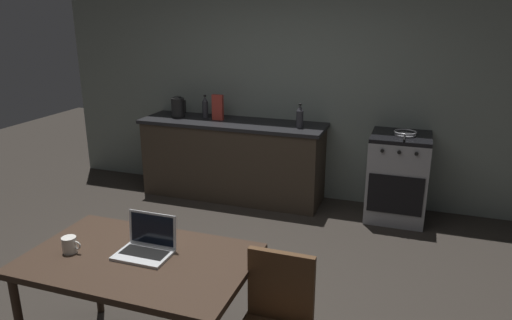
{
  "coord_description": "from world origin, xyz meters",
  "views": [
    {
      "loc": [
        1.41,
        -2.82,
        2.13
      ],
      "look_at": [
        0.11,
        0.91,
        0.88
      ],
      "focal_mm": 33.08,
      "sensor_mm": 36.0,
      "label": 1
    }
  ],
  "objects_px": {
    "bottle": "(300,116)",
    "frying_pan": "(405,133)",
    "electric_kettle": "(178,107)",
    "coffee_mug": "(70,245)",
    "dining_table": "(139,268)",
    "cereal_box": "(218,107)",
    "bottle_b": "(205,107)",
    "laptop": "(146,246)",
    "stove_oven": "(398,177)"
  },
  "relations": [
    {
      "from": "dining_table",
      "to": "bottle_b",
      "type": "relative_size",
      "value": 4.92
    },
    {
      "from": "dining_table",
      "to": "laptop",
      "type": "height_order",
      "value": "laptop"
    },
    {
      "from": "laptop",
      "to": "coffee_mug",
      "type": "relative_size",
      "value": 2.55
    },
    {
      "from": "laptop",
      "to": "frying_pan",
      "type": "bearing_deg",
      "value": 57.39
    },
    {
      "from": "bottle",
      "to": "frying_pan",
      "type": "xyz_separation_m",
      "value": [
        1.1,
        0.02,
        -0.1
      ]
    },
    {
      "from": "electric_kettle",
      "to": "frying_pan",
      "type": "distance_m",
      "value": 2.61
    },
    {
      "from": "dining_table",
      "to": "bottle",
      "type": "xyz_separation_m",
      "value": [
        0.28,
        2.77,
        0.37
      ]
    },
    {
      "from": "coffee_mug",
      "to": "laptop",
      "type": "bearing_deg",
      "value": 17.27
    },
    {
      "from": "frying_pan",
      "to": "bottle_b",
      "type": "height_order",
      "value": "bottle_b"
    },
    {
      "from": "electric_kettle",
      "to": "cereal_box",
      "type": "height_order",
      "value": "cereal_box"
    },
    {
      "from": "dining_table",
      "to": "electric_kettle",
      "type": "xyz_separation_m",
      "value": [
        -1.23,
        2.82,
        0.36
      ]
    },
    {
      "from": "bottle",
      "to": "laptop",
      "type": "bearing_deg",
      "value": -95.38
    },
    {
      "from": "cereal_box",
      "to": "bottle",
      "type": "bearing_deg",
      "value": -4.02
    },
    {
      "from": "laptop",
      "to": "bottle",
      "type": "relative_size",
      "value": 1.2
    },
    {
      "from": "bottle_b",
      "to": "bottle",
      "type": "bearing_deg",
      "value": -6.26
    },
    {
      "from": "cereal_box",
      "to": "bottle_b",
      "type": "xyz_separation_m",
      "value": [
        -0.19,
        0.06,
        -0.02
      ]
    },
    {
      "from": "dining_table",
      "to": "cereal_box",
      "type": "height_order",
      "value": "cereal_box"
    },
    {
      "from": "electric_kettle",
      "to": "coffee_mug",
      "type": "bearing_deg",
      "value": -74.4
    },
    {
      "from": "coffee_mug",
      "to": "cereal_box",
      "type": "bearing_deg",
      "value": 95.87
    },
    {
      "from": "frying_pan",
      "to": "dining_table",
      "type": "bearing_deg",
      "value": -116.34
    },
    {
      "from": "frying_pan",
      "to": "cereal_box",
      "type": "xyz_separation_m",
      "value": [
        -2.1,
        0.05,
        0.12
      ]
    },
    {
      "from": "electric_kettle",
      "to": "bottle",
      "type": "bearing_deg",
      "value": -1.9
    },
    {
      "from": "laptop",
      "to": "electric_kettle",
      "type": "height_order",
      "value": "electric_kettle"
    },
    {
      "from": "bottle",
      "to": "cereal_box",
      "type": "bearing_deg",
      "value": 175.98
    },
    {
      "from": "bottle",
      "to": "frying_pan",
      "type": "distance_m",
      "value": 1.11
    },
    {
      "from": "laptop",
      "to": "stove_oven",
      "type": "bearing_deg",
      "value": 58.18
    },
    {
      "from": "bottle_b",
      "to": "electric_kettle",
      "type": "bearing_deg",
      "value": -165.97
    },
    {
      "from": "bottle",
      "to": "frying_pan",
      "type": "bearing_deg",
      "value": 1.06
    },
    {
      "from": "dining_table",
      "to": "electric_kettle",
      "type": "height_order",
      "value": "electric_kettle"
    },
    {
      "from": "stove_oven",
      "to": "bottle",
      "type": "distance_m",
      "value": 1.22
    },
    {
      "from": "coffee_mug",
      "to": "bottle",
      "type": "bearing_deg",
      "value": 76.25
    },
    {
      "from": "cereal_box",
      "to": "bottle_b",
      "type": "height_order",
      "value": "cereal_box"
    },
    {
      "from": "electric_kettle",
      "to": "bottle",
      "type": "height_order",
      "value": "bottle"
    },
    {
      "from": "bottle",
      "to": "bottle_b",
      "type": "xyz_separation_m",
      "value": [
        -1.18,
        0.13,
        0.0
      ]
    },
    {
      "from": "laptop",
      "to": "coffee_mug",
      "type": "bearing_deg",
      "value": -168.91
    },
    {
      "from": "laptop",
      "to": "bottle",
      "type": "bearing_deg",
      "value": 78.44
    },
    {
      "from": "frying_pan",
      "to": "cereal_box",
      "type": "relative_size",
      "value": 1.37
    },
    {
      "from": "laptop",
      "to": "bottle",
      "type": "height_order",
      "value": "bottle"
    },
    {
      "from": "dining_table",
      "to": "frying_pan",
      "type": "bearing_deg",
      "value": 63.66
    },
    {
      "from": "cereal_box",
      "to": "electric_kettle",
      "type": "bearing_deg",
      "value": -177.75
    },
    {
      "from": "stove_oven",
      "to": "bottle",
      "type": "bearing_deg",
      "value": -177.45
    },
    {
      "from": "electric_kettle",
      "to": "coffee_mug",
      "type": "relative_size",
      "value": 1.96
    },
    {
      "from": "coffee_mug",
      "to": "bottle_b",
      "type": "relative_size",
      "value": 0.46
    },
    {
      "from": "bottle",
      "to": "frying_pan",
      "type": "height_order",
      "value": "bottle"
    },
    {
      "from": "coffee_mug",
      "to": "cereal_box",
      "type": "relative_size",
      "value": 0.43
    },
    {
      "from": "dining_table",
      "to": "bottle_b",
      "type": "height_order",
      "value": "bottle_b"
    },
    {
      "from": "laptop",
      "to": "electric_kettle",
      "type": "distance_m",
      "value": 3.04
    },
    {
      "from": "stove_oven",
      "to": "frying_pan",
      "type": "height_order",
      "value": "frying_pan"
    },
    {
      "from": "bottle_b",
      "to": "dining_table",
      "type": "bearing_deg",
      "value": -72.62
    },
    {
      "from": "frying_pan",
      "to": "cereal_box",
      "type": "distance_m",
      "value": 2.1
    }
  ]
}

